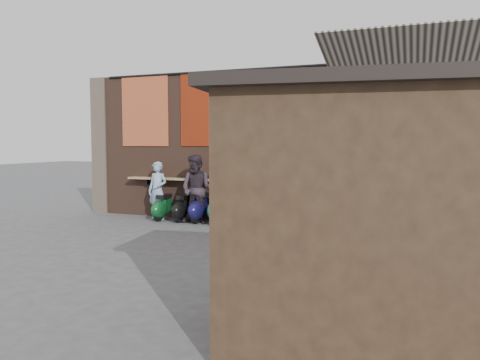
{
  "coord_description": "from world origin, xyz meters",
  "views": [
    {
      "loc": [
        3.67,
        -9.02,
        2.08
      ],
      "look_at": [
        -0.22,
        1.2,
        1.22
      ],
      "focal_mm": 35.0,
      "sensor_mm": 36.0,
      "label": 1
    }
  ],
  "objects": [
    {
      "name": "stall_roof",
      "position": [
        2.98,
        -4.17,
        2.64
      ],
      "size": [
        2.9,
        2.37,
        0.12
      ],
      "primitive_type": "cube",
      "rotation": [
        0.0,
        0.0,
        0.13
      ],
      "color": "black",
      "rests_on": "market_stall"
    },
    {
      "name": "awning_ledger",
      "position": [
        3.5,
        2.49,
        3.95
      ],
      "size": [
        3.3,
        0.08,
        0.12
      ],
      "primitive_type": "cube",
      "color": "#33261C",
      "rests_on": "brick_wall"
    },
    {
      "name": "tapestry_multi",
      "position": [
        2.3,
        2.48,
        3.0
      ],
      "size": [
        1.5,
        0.02,
        2.0
      ],
      "primitive_type": "cube",
      "color": "#254D8A",
      "rests_on": "brick_wall"
    },
    {
      "name": "market_stall",
      "position": [
        2.98,
        -4.17,
        1.29
      ],
      "size": [
        2.58,
        2.07,
        2.58
      ],
      "primitive_type": "cube",
      "rotation": [
        0.0,
        0.0,
        0.13
      ],
      "color": "black",
      "rests_on": "ground"
    },
    {
      "name": "diner_left",
      "position": [
        -2.93,
        2.0,
        0.79
      ],
      "size": [
        0.62,
        0.45,
        1.59
      ],
      "primitive_type": "imported",
      "rotation": [
        0.0,
        0.0,
        -0.12
      ],
      "color": "#8BADCB",
      "rests_on": "ground"
    },
    {
      "name": "shopper_navy",
      "position": [
        2.49,
        0.51,
        0.76
      ],
      "size": [
        0.96,
        0.66,
        1.51
      ],
      "primitive_type": "imported",
      "rotation": [
        0.0,
        0.0,
        3.5
      ],
      "color": "#161733",
      "rests_on": "ground"
    },
    {
      "name": "scooter_stool_0",
      "position": [
        -2.77,
        1.99,
        0.35
      ],
      "size": [
        0.33,
        0.73,
        0.69
      ],
      "primitive_type": null,
      "color": "#105426",
      "rests_on": "ground"
    },
    {
      "name": "scooter_stool_3",
      "position": [
        -1.08,
        2.03,
        0.42
      ],
      "size": [
        0.4,
        0.89,
        0.85
      ],
      "primitive_type": null,
      "color": "#19675F",
      "rests_on": "ground"
    },
    {
      "name": "ground",
      "position": [
        0.0,
        0.0,
        0.0
      ],
      "size": [
        70.0,
        70.0,
        0.0
      ],
      "primitive_type": "plane",
      "color": "#474749",
      "rests_on": "ground"
    },
    {
      "name": "scooter_stool_7",
      "position": [
        1.13,
        1.97,
        0.42
      ],
      "size": [
        0.4,
        0.89,
        0.85
      ],
      "primitive_type": null,
      "color": "navy",
      "rests_on": "ground"
    },
    {
      "name": "tapestry_sun",
      "position": [
        -1.7,
        2.48,
        3.0
      ],
      "size": [
        1.5,
        0.02,
        2.0
      ],
      "primitive_type": "cube",
      "color": "red",
      "rests_on": "brick_wall"
    },
    {
      "name": "awning_canvas",
      "position": [
        3.5,
        0.9,
        3.55
      ],
      "size": [
        3.2,
        3.28,
        0.97
      ],
      "primitive_type": "cube",
      "rotation": [
        -0.28,
        0.0,
        0.0
      ],
      "color": "beige",
      "rests_on": "brick_wall"
    },
    {
      "name": "pier_left",
      "position": [
        -5.2,
        2.7,
        2.0
      ],
      "size": [
        0.5,
        0.5,
        4.0
      ],
      "primitive_type": "cube",
      "color": "#4C4238",
      "rests_on": "ground"
    },
    {
      "name": "tapestry_redgold",
      "position": [
        -3.6,
        2.48,
        3.0
      ],
      "size": [
        1.5,
        0.02,
        2.0
      ],
      "primitive_type": "cube",
      "color": "maroon",
      "rests_on": "brick_wall"
    },
    {
      "name": "scooter_stool_1",
      "position": [
        -2.17,
        2.01,
        0.35
      ],
      "size": [
        0.33,
        0.73,
        0.7
      ],
      "primitive_type": null,
      "color": "black",
      "rests_on": "ground"
    },
    {
      "name": "scooter_stool_5",
      "position": [
        0.04,
        2.01,
        0.34
      ],
      "size": [
        0.32,
        0.71,
        0.67
      ],
      "primitive_type": null,
      "color": "#0C5A23",
      "rests_on": "ground"
    },
    {
      "name": "scooter_stool_4",
      "position": [
        -0.53,
        1.95,
        0.35
      ],
      "size": [
        0.33,
        0.74,
        0.7
      ],
      "primitive_type": null,
      "color": "navy",
      "rests_on": "ground"
    },
    {
      "name": "hang_rail",
      "position": [
        0.0,
        2.47,
        3.98
      ],
      "size": [
        9.5,
        0.06,
        0.06
      ],
      "primitive_type": "cylinder",
      "rotation": [
        0.0,
        1.57,
        0.0
      ],
      "color": "black",
      "rests_on": "brick_wall"
    },
    {
      "name": "shelf_box",
      "position": [
        -1.09,
        2.3,
        1.26
      ],
      "size": [
        0.62,
        0.28,
        0.27
      ],
      "primitive_type": "cube",
      "color": "white",
      "rests_on": "eating_counter"
    },
    {
      "name": "scooter_stool_6",
      "position": [
        0.64,
        1.99,
        0.42
      ],
      "size": [
        0.4,
        0.88,
        0.84
      ],
      "primitive_type": null,
      "color": "#9A450E",
      "rests_on": "ground"
    },
    {
      "name": "brick_wall",
      "position": [
        0.0,
        2.7,
        2.0
      ],
      "size": [
        10.0,
        0.4,
        4.0
      ],
      "primitive_type": "cube",
      "color": "brown",
      "rests_on": "ground"
    },
    {
      "name": "scooter_stool_8",
      "position": [
        1.71,
        1.96,
        0.34
      ],
      "size": [
        0.33,
        0.73,
        0.69
      ],
      "primitive_type": null,
      "color": "#98130B",
      "rests_on": "ground"
    },
    {
      "name": "stall_sign",
      "position": [
        2.87,
        -3.25,
        1.87
      ],
      "size": [
        1.2,
        0.19,
        0.5
      ],
      "primitive_type": "cube",
      "rotation": [
        0.0,
        0.0,
        0.13
      ],
      "color": "gold",
      "rests_on": "market_stall"
    },
    {
      "name": "scooter_stool_9",
      "position": [
        2.29,
        2.03,
        0.36
      ],
      "size": [
        0.34,
        0.76,
        0.72
      ],
      "primitive_type": null,
      "color": "black",
      "rests_on": "ground"
    },
    {
      "name": "eating_counter",
      "position": [
        0.0,
        2.33,
        1.1
      ],
      "size": [
        8.0,
        0.32,
        0.05
      ],
      "primitive_type": "cube",
      "color": "#9E7A51",
      "rests_on": "brick_wall"
    },
    {
      "name": "tapestry_orange",
      "position": [
        0.3,
        2.48,
        3.0
      ],
      "size": [
        1.5,
        0.02,
        2.0
      ],
      "primitive_type": "cube",
      "color": "#DB5A1B",
      "rests_on": "brick_wall"
    },
    {
      "name": "scooter_stool_2",
      "position": [
        -1.67,
        2.04,
        0.38
      ],
      "size": [
        0.36,
        0.8,
        0.76
      ],
      "primitive_type": null,
      "color": "#151244",
      "rests_on": "ground"
    },
    {
      "name": "awning_post_left",
      "position": [
        2.1,
        -0.6,
        1.55
      ],
      "size": [
        0.09,
        0.09,
        3.1
      ],
      "primitive_type": "cylinder",
      "color": "black",
      "rests_on": "ground"
    },
    {
      "name": "shopper_tan",
      "position": [
        1.24,
        0.37,
        0.78
      ],
      "size": [
        0.91,
        0.83,
        1.56
      ],
      "primitive_type": "imported",
      "rotation": [
        0.0,
        0.0,
        0.57
      ],
      "color": "#94895E",
      "rests_on": "ground"
    },
    {
      "name": "awning_header",
      "position": [
        3.5,
        -0.6,
        3.08
      ],
      "size": [
        3.0,
        0.08,
        0.08
      ],
      "primitive_type": "cube",
      "color": "black",
      "rests_on": "awning_post_left"
    },
    {
      "name": "stall_shelf",
      "position": [
        2.87,
        -3.25,
        0.94
      ],
      "size": [
        1.97,
        0.35,
        0.06
      ],
      "primitive_type": "cube",
      "rotation": [
        0.0,
        0.0,
        0.13
      ],
      "color": "#473321",
      "rests_on": "market_stall"
    },
    {
      "name": "diner_right",
      "position": [
        -1.64,
        1.79,
        0.89
      ],
      "size": [
        0.89,
        0.71,
        1.79
      ],
      "primitive_type": "imported",
      "rotation": [
        0.0,
        0.0,
        -0.03
      ],
      "color": "#2F252D",
      "rests_on": "ground"
    }
  ]
}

